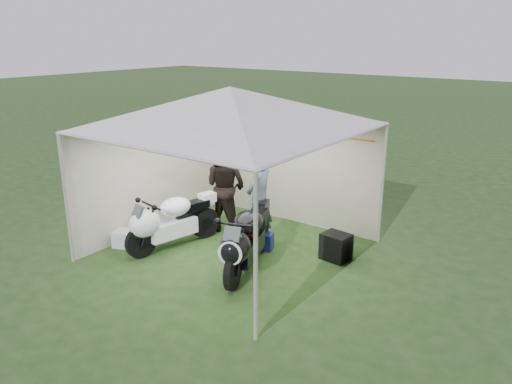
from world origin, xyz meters
TOP-DOWN VIEW (x-y plane):
  - ground at (0.00, 0.00)m, footprint 80.00×80.00m
  - canopy_tent at (-0.00, 0.03)m, footprint 5.66×5.66m
  - motorcycle_white at (-1.02, -0.59)m, footprint 0.70×1.99m
  - motorcycle_black at (0.70, -0.52)m, footprint 0.99×2.06m
  - paddock_stand at (0.37, 0.40)m, footprint 0.48×0.39m
  - person_dark_jacket at (-0.76, 0.75)m, footprint 0.91×0.71m
  - person_blue_jacket at (0.25, 0.49)m, footprint 0.50×0.71m
  - equipment_box at (1.70, 0.82)m, footprint 0.52×0.44m
  - crate_0 at (-1.75, -1.00)m, footprint 0.55×0.50m
  - crate_1 at (-1.56, -0.56)m, footprint 0.43×0.43m
  - crate_2 at (-1.62, -0.68)m, footprint 0.36×0.33m

SIDE VIEW (x-z plane):
  - ground at x=0.00m, z-range 0.00..0.00m
  - crate_2 at x=-1.62m, z-range 0.00..0.22m
  - crate_0 at x=-1.75m, z-range 0.00..0.30m
  - crate_1 at x=-1.56m, z-range 0.00..0.31m
  - paddock_stand at x=0.37m, z-range 0.00..0.32m
  - equipment_box at x=1.70m, z-range 0.00..0.48m
  - motorcycle_white at x=-1.02m, z-range 0.06..1.05m
  - motorcycle_black at x=0.70m, z-range 0.06..1.11m
  - person_blue_jacket at x=0.25m, z-range 0.00..1.84m
  - person_dark_jacket at x=-0.76m, z-range 0.00..1.87m
  - canopy_tent at x=0.00m, z-range 1.08..4.08m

